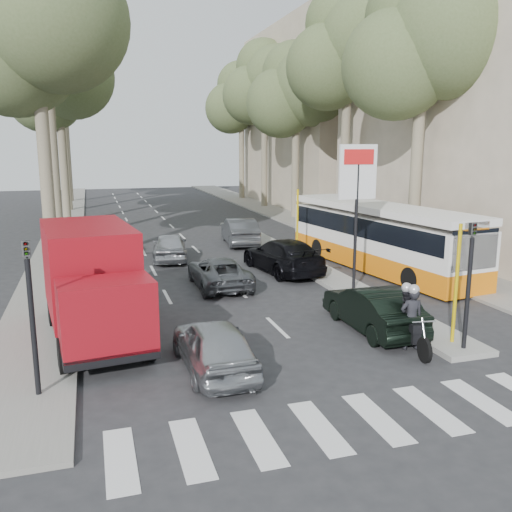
{
  "coord_description": "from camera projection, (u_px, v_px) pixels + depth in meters",
  "views": [
    {
      "loc": [
        -6.24,
        -13.16,
        5.57
      ],
      "look_at": [
        -0.57,
        5.34,
        1.6
      ],
      "focal_mm": 38.0,
      "sensor_mm": 36.0,
      "label": 1
    }
  ],
  "objects": [
    {
      "name": "tree_l_e",
      "position": [
        65.0,
        90.0,
        52.11
      ],
      "size": [
        7.4,
        7.2,
        14.49
      ],
      "color": "#6B604C",
      "rests_on": "ground"
    },
    {
      "name": "traffic_island",
      "position": [
        297.0,
        260.0,
        26.46
      ],
      "size": [
        1.5,
        26.0,
        0.16
      ],
      "primitive_type": "cube",
      "color": "gray",
      "rests_on": "ground"
    },
    {
      "name": "red_truck",
      "position": [
        92.0,
        281.0,
        15.53
      ],
      "size": [
        3.01,
        6.38,
        3.28
      ],
      "rotation": [
        0.0,
        0.0,
        0.12
      ],
      "color": "black",
      "rests_on": "ground"
    },
    {
      "name": "tree_l_d",
      "position": [
        61.0,
        68.0,
        44.44
      ],
      "size": [
        7.4,
        7.2,
        15.66
      ],
      "color": "#6B604C",
      "rests_on": "ground"
    },
    {
      "name": "tree_l_b",
      "position": [
        48.0,
        42.0,
        29.56
      ],
      "size": [
        7.4,
        7.2,
        14.88
      ],
      "color": "#6B604C",
      "rests_on": "ground"
    },
    {
      "name": "tree_r_e",
      "position": [
        242.0,
        97.0,
        55.24
      ],
      "size": [
        7.4,
        7.2,
        14.1
      ],
      "color": "#6B604C",
      "rests_on": "ground"
    },
    {
      "name": "queue_car_c",
      "position": [
        170.0,
        247.0,
        26.51
      ],
      "size": [
        2.13,
        4.21,
        1.38
      ],
      "primitive_type": "imported",
      "rotation": [
        0.0,
        0.0,
        3.01
      ],
      "color": "#A6A8AE",
      "rests_on": "ground"
    },
    {
      "name": "building_near",
      "position": [
        505.0,
        80.0,
        29.12
      ],
      "size": [
        11.0,
        18.0,
        18.0
      ],
      "primitive_type": "cube",
      "color": "beige",
      "rests_on": "ground"
    },
    {
      "name": "queue_car_a",
      "position": [
        219.0,
        272.0,
        21.59
      ],
      "size": [
        1.99,
        4.3,
        1.19
      ],
      "primitive_type": "imported",
      "rotation": [
        0.0,
        0.0,
        3.14
      ],
      "color": "#515459",
      "rests_on": "ground"
    },
    {
      "name": "pedestrian_near",
      "position": [
        443.0,
        261.0,
        21.75
      ],
      "size": [
        1.1,
        1.03,
        1.73
      ],
      "primitive_type": "imported",
      "rotation": [
        0.0,
        0.0,
        2.45
      ],
      "color": "#443652",
      "rests_on": "sidewalk_right"
    },
    {
      "name": "median_left",
      "position": [
        66.0,
        223.0,
        39.16
      ],
      "size": [
        2.4,
        64.0,
        0.12
      ],
      "primitive_type": "cube",
      "color": "gray",
      "rests_on": "ground"
    },
    {
      "name": "tree_l_a",
      "position": [
        38.0,
        26.0,
        22.23
      ],
      "size": [
        7.4,
        7.2,
        14.1
      ],
      "color": "#6B604C",
      "rests_on": "ground"
    },
    {
      "name": "tree_r_c",
      "position": [
        297.0,
        89.0,
        40.34
      ],
      "size": [
        7.4,
        7.2,
        13.32
      ],
      "color": "#6B604C",
      "rests_on": "ground"
    },
    {
      "name": "tree_l_c",
      "position": [
        60.0,
        79.0,
        37.32
      ],
      "size": [
        7.4,
        7.2,
        13.71
      ],
      "color": "#6B604C",
      "rests_on": "ground"
    },
    {
      "name": "tree_r_a",
      "position": [
        425.0,
        40.0,
        25.24
      ],
      "size": [
        7.4,
        7.2,
        14.1
      ],
      "color": "#6B604C",
      "rests_on": "ground"
    },
    {
      "name": "queue_car_d",
      "position": [
        240.0,
        231.0,
        30.84
      ],
      "size": [
        2.04,
        4.7,
        1.5
      ],
      "primitive_type": "imported",
      "rotation": [
        0.0,
        0.0,
        3.04
      ],
      "color": "#494B50",
      "rests_on": "ground"
    },
    {
      "name": "city_bus",
      "position": [
        379.0,
        235.0,
        24.55
      ],
      "size": [
        3.86,
        11.52,
        2.98
      ],
      "rotation": [
        0.0,
        0.0,
        0.13
      ],
      "color": "orange",
      "rests_on": "ground"
    },
    {
      "name": "sidewalk_right",
      "position": [
        296.0,
        219.0,
        41.11
      ],
      "size": [
        3.2,
        70.0,
        0.12
      ],
      "primitive_type": "cube",
      "color": "gray",
      "rests_on": "ground"
    },
    {
      "name": "queue_car_b",
      "position": [
        283.0,
        256.0,
        24.06
      ],
      "size": [
        2.71,
        5.38,
        1.5
      ],
      "primitive_type": "imported",
      "rotation": [
        0.0,
        0.0,
        3.26
      ],
      "color": "black",
      "rests_on": "ground"
    },
    {
      "name": "queue_car_e",
      "position": [
        102.0,
        242.0,
        27.58
      ],
      "size": [
        2.36,
        4.99,
        1.41
      ],
      "primitive_type": "imported",
      "rotation": [
        0.0,
        0.0,
        3.22
      ],
      "color": "black",
      "rests_on": "ground"
    },
    {
      "name": "billboard",
      "position": [
        357.0,
        196.0,
        20.11
      ],
      "size": [
        1.5,
        12.1,
        5.6
      ],
      "color": "yellow",
      "rests_on": "ground"
    },
    {
      "name": "dark_hatchback",
      "position": [
        373.0,
        308.0,
        16.49
      ],
      "size": [
        1.49,
        4.2,
        1.38
      ],
      "primitive_type": "imported",
      "rotation": [
        0.0,
        0.0,
        3.15
      ],
      "color": "black",
      "rests_on": "ground"
    },
    {
      "name": "traffic_light_island",
      "position": [
        470.0,
        264.0,
        14.27
      ],
      "size": [
        0.16,
        0.41,
        3.6
      ],
      "color": "black",
      "rests_on": "ground"
    },
    {
      "name": "ground",
      "position": [
        331.0,
        347.0,
        15.24
      ],
      "size": [
        120.0,
        120.0,
        0.0
      ],
      "primitive_type": "plane",
      "color": "#28282B",
      "rests_on": "ground"
    },
    {
      "name": "building_far",
      "position": [
        331.0,
        118.0,
        49.92
      ],
      "size": [
        11.0,
        20.0,
        16.0
      ],
      "primitive_type": "cube",
      "color": "#B7A88E",
      "rests_on": "ground"
    },
    {
      "name": "traffic_light_left",
      "position": [
        30.0,
        292.0,
        11.62
      ],
      "size": [
        0.16,
        0.41,
        3.6
      ],
      "color": "black",
      "rests_on": "ground"
    },
    {
      "name": "tree_r_d",
      "position": [
        266.0,
        81.0,
        47.58
      ],
      "size": [
        7.4,
        7.2,
        14.88
      ],
      "color": "#6B604C",
      "rests_on": "ground"
    },
    {
      "name": "motorcycle",
      "position": [
        408.0,
        319.0,
        14.96
      ],
      "size": [
        0.89,
        2.23,
        1.9
      ],
      "rotation": [
        0.0,
        0.0,
        -0.12
      ],
      "color": "black",
      "rests_on": "ground"
    },
    {
      "name": "tree_r_b",
      "position": [
        349.0,
        46.0,
        32.55
      ],
      "size": [
        7.4,
        7.2,
        15.27
      ],
      "color": "#6B604C",
      "rests_on": "ground"
    },
    {
      "name": "pedestrian_far",
      "position": [
        420.0,
        243.0,
        26.05
      ],
      "size": [
        1.16,
        0.84,
        1.65
      ],
      "primitive_type": "imported",
      "rotation": [
        0.0,
        0.0,
        3.53
      ],
      "color": "#706154",
      "rests_on": "sidewalk_right"
    },
    {
      "name": "silver_hatchback",
      "position": [
        214.0,
        345.0,
        13.54
      ],
      "size": [
        1.69,
        3.96,
        1.33
      ],
      "primitive_type": "imported",
      "rotation": [
        0.0,
        0.0,
        3.17
      ],
      "color": "#A0A3A8",
      "rests_on": "ground"
    }
  ]
}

